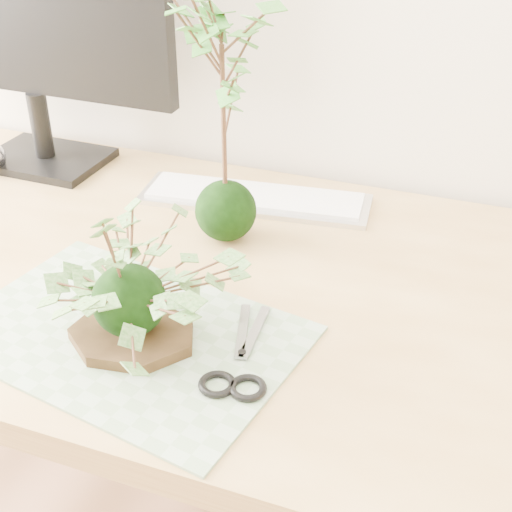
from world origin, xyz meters
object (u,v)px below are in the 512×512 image
Objects in this scene: desk at (242,328)px; keyboard at (255,198)px; ivy_kokedama at (126,271)px; maple_kokedama at (222,61)px; monitor at (25,8)px.

desk is 0.25m from keyboard.
desk is at bearing -80.85° from keyboard.
ivy_kokedama is 0.82× the size of maple_kokedama.
maple_kokedama is at bearing -18.52° from monitor.
ivy_kokedama is 0.80× the size of keyboard.
monitor is (-0.42, 0.15, 0.01)m from maple_kokedama.
maple_kokedama is at bearing 122.80° from desk.
ivy_kokedama is at bearing -91.72° from maple_kokedama.
maple_kokedama is 0.71× the size of monitor.
desk is 0.38m from maple_kokedama.
maple_kokedama is at bearing -96.12° from keyboard.
keyboard is (-0.00, 0.13, -0.27)m from maple_kokedama.
monitor is (-0.49, 0.25, 0.37)m from desk.
ivy_kokedama is 0.62m from monitor.
desk is 5.03× the size of ivy_kokedama.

